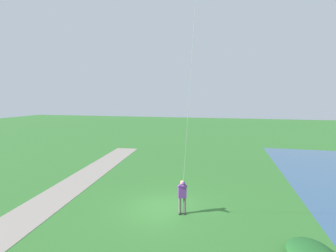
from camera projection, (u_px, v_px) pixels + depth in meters
name	position (u px, v px, depth m)	size (l,w,h in m)	color
ground_plane	(163.00, 208.00, 13.00)	(120.00, 120.00, 0.00)	#33702D
walkway_path	(33.00, 212.00, 12.56)	(2.40, 32.00, 0.02)	gray
person_kite_flyer	(182.00, 194.00, 12.23)	(0.50, 0.63, 1.83)	#232328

